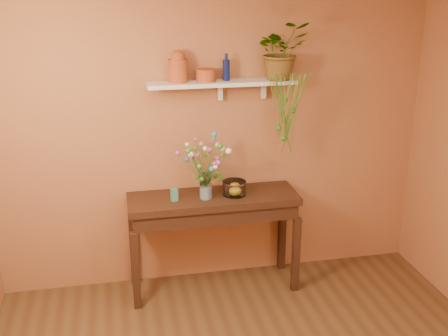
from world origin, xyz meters
The scene contains 13 objects.
room centered at (0.00, 0.00, 1.35)m, with size 4.04×4.04×2.70m.
sideboard centered at (-0.06, 1.73, 0.79)m, with size 1.53×0.49×0.93m.
wall_shelf centered at (0.06, 1.87, 1.92)m, with size 1.30×0.24×0.19m.
terracotta_jug centered at (-0.33, 1.89, 2.07)m, with size 0.21×0.21×0.27m.
terracotta_pot centered at (-0.09, 1.89, 1.99)m, with size 0.17×0.17×0.10m, color #BE5929.
blue_bottle centered at (0.09, 1.89, 2.03)m, with size 0.07×0.07×0.23m.
spider_plant centered at (0.57, 1.85, 2.19)m, with size 0.45×0.39×0.50m, color #34711B.
plant_fronds centered at (0.58, 1.69, 1.68)m, with size 0.38×0.37×0.75m.
glass_vase centered at (-0.14, 1.68, 1.03)m, with size 0.11×0.11×0.23m.
bouquet centered at (-0.12, 1.67, 1.31)m, with size 0.47×0.39×0.49m.
glass_bowl centered at (0.13, 1.72, 0.99)m, with size 0.21×0.21×0.13m.
lemon centered at (0.13, 1.70, 0.98)m, with size 0.09×0.09×0.09m, color yellow.
carton centered at (-0.42, 1.68, 0.99)m, with size 0.06×0.04×0.11m, color #2E6D7E.
Camera 1 is at (-0.90, -2.78, 2.77)m, focal length 43.99 mm.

